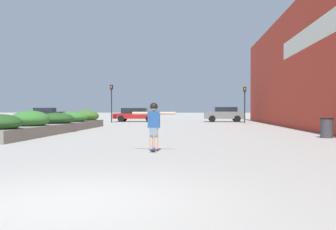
% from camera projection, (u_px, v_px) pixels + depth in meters
% --- Properties ---
extents(ground_plane, '(300.00, 300.00, 0.00)m').
position_uv_depth(ground_plane, '(75.00, 202.00, 5.29)').
color(ground_plane, '#A3A099').
extents(building_wall_right, '(0.67, 46.57, 8.70)m').
position_uv_depth(building_wall_right, '(316.00, 57.00, 21.82)').
color(building_wall_right, '#B23323').
rests_on(building_wall_right, ground_plane).
extents(planter_box, '(2.09, 15.39, 1.26)m').
position_uv_depth(planter_box, '(56.00, 123.00, 21.85)').
color(planter_box, slate).
rests_on(planter_box, ground_plane).
extents(skateboard, '(0.21, 0.59, 0.09)m').
position_uv_depth(skateboard, '(154.00, 149.00, 11.63)').
color(skateboard, navy).
rests_on(skateboard, ground_plane).
extents(skateboarder, '(1.34, 0.25, 1.43)m').
position_uv_depth(skateboarder, '(154.00, 121.00, 11.61)').
color(skateboarder, tan).
rests_on(skateboarder, skateboard).
extents(trash_bin, '(0.59, 0.59, 0.92)m').
position_uv_depth(trash_bin, '(327.00, 128.00, 17.20)').
color(trash_bin, '#38383D').
rests_on(trash_bin, ground_plane).
extents(car_leftmost, '(4.79, 2.01, 1.47)m').
position_uv_depth(car_leftmost, '(136.00, 114.00, 40.21)').
color(car_leftmost, maroon).
rests_on(car_leftmost, ground_plane).
extents(car_center_left, '(4.28, 1.94, 1.47)m').
position_uv_depth(car_center_left, '(332.00, 114.00, 43.25)').
color(car_center_left, black).
rests_on(car_center_left, ground_plane).
extents(car_center_right, '(4.19, 1.97, 1.57)m').
position_uv_depth(car_center_right, '(224.00, 114.00, 39.71)').
color(car_center_right, slate).
rests_on(car_center_right, ground_plane).
extents(car_rightmost, '(4.10, 1.88, 1.52)m').
position_uv_depth(car_rightmost, '(46.00, 114.00, 44.58)').
color(car_rightmost, black).
rests_on(car_rightmost, ground_plane).
extents(traffic_light_left, '(0.28, 0.30, 3.77)m').
position_uv_depth(traffic_light_left, '(111.00, 97.00, 37.21)').
color(traffic_light_left, black).
rests_on(traffic_light_left, ground_plane).
extents(traffic_light_right, '(0.28, 0.30, 3.50)m').
position_uv_depth(traffic_light_right, '(245.00, 98.00, 36.04)').
color(traffic_light_right, black).
rests_on(traffic_light_right, ground_plane).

